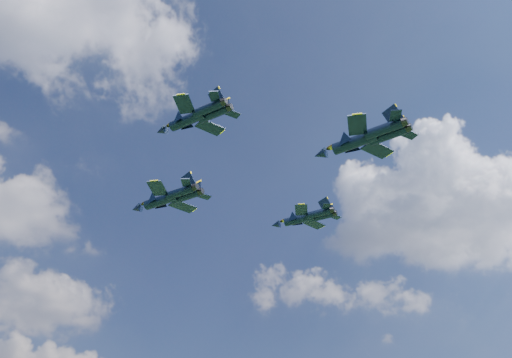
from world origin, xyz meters
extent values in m
cylinder|color=black|center=(-10.01, 22.46, 59.29)|extent=(6.56, 9.41, 1.95)
cone|color=black|center=(-13.15, 27.89, 59.29)|extent=(3.00, 3.36, 1.84)
ellipsoid|color=brown|center=(-11.80, 25.55, 59.89)|extent=(2.47, 3.21, 0.89)
cube|color=black|center=(-12.30, 18.63, 59.29)|extent=(5.28, 5.66, 0.19)
cube|color=black|center=(-5.55, 22.53, 59.29)|extent=(5.32, 3.48, 0.19)
cube|color=black|center=(-8.50, 14.21, 59.29)|extent=(2.75, 3.06, 0.15)
cube|color=black|center=(-3.62, 17.02, 59.29)|extent=(2.65, 1.71, 0.15)
cube|color=black|center=(-7.52, 15.77, 60.81)|extent=(2.27, 2.45, 3.26)
cube|color=black|center=(-5.46, 16.96, 60.81)|extent=(1.83, 3.12, 3.26)
cylinder|color=black|center=(-15.79, -3.21, 58.78)|extent=(5.42, 8.02, 1.65)
cone|color=black|center=(-18.36, 1.44, 58.78)|extent=(2.51, 2.84, 1.56)
ellipsoid|color=brown|center=(-17.25, -0.56, 59.29)|extent=(2.05, 2.73, 0.75)
cube|color=black|center=(-17.80, -6.41, 58.78)|extent=(4.51, 4.77, 0.16)
cube|color=black|center=(-12.02, -3.23, 58.78)|extent=(4.47, 2.87, 0.16)
cube|color=black|center=(-14.65, -10.22, 58.78)|extent=(2.35, 2.59, 0.13)
cube|color=black|center=(-10.48, -7.92, 58.78)|extent=(2.22, 1.41, 0.13)
cube|color=black|center=(-13.80, -8.91, 60.07)|extent=(1.88, 2.11, 2.76)
cube|color=black|center=(-12.04, -7.94, 60.07)|extent=(1.54, 2.65, 2.76)
cylinder|color=black|center=(15.80, 13.69, 58.02)|extent=(5.84, 7.73, 1.63)
cone|color=black|center=(12.92, 18.10, 58.02)|extent=(2.58, 2.82, 1.54)
ellipsoid|color=brown|center=(14.16, 16.20, 58.52)|extent=(2.17, 2.66, 0.74)
cube|color=black|center=(14.06, 10.38, 58.02)|extent=(4.32, 4.78, 0.16)
cube|color=black|center=(19.53, 13.96, 58.02)|extent=(4.55, 3.12, 0.16)
cube|color=black|center=(17.45, 6.85, 58.02)|extent=(2.24, 2.57, 0.13)
cube|color=black|center=(21.40, 9.43, 58.02)|extent=(2.29, 1.55, 0.13)
cube|color=black|center=(18.19, 8.20, 59.29)|extent=(2.00, 1.96, 2.73)
cube|color=black|center=(19.86, 9.30, 59.29)|extent=(1.56, 2.57, 2.73)
cylinder|color=black|center=(10.12, -11.49, 58.69)|extent=(6.32, 9.72, 1.98)
cone|color=black|center=(7.18, -5.81, 58.69)|extent=(2.98, 3.41, 1.87)
ellipsoid|color=brown|center=(8.45, -8.26, 59.29)|extent=(2.41, 3.30, 0.90)
cube|color=black|center=(7.61, -15.27, 58.69)|extent=(5.48, 5.71, 0.20)
cube|color=black|center=(14.66, -11.62, 58.69)|extent=(5.32, 3.33, 0.20)
cube|color=black|center=(11.27, -19.95, 58.69)|extent=(2.86, 3.12, 0.15)
cube|color=black|center=(16.36, -17.32, 58.69)|extent=(2.66, 1.68, 0.15)
cube|color=black|center=(12.33, -18.41, 60.23)|extent=(2.20, 2.59, 3.32)
cube|color=black|center=(14.49, -17.30, 60.23)|extent=(1.84, 3.21, 3.32)
camera|label=1|loc=(-40.63, -68.28, 3.47)|focal=40.00mm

